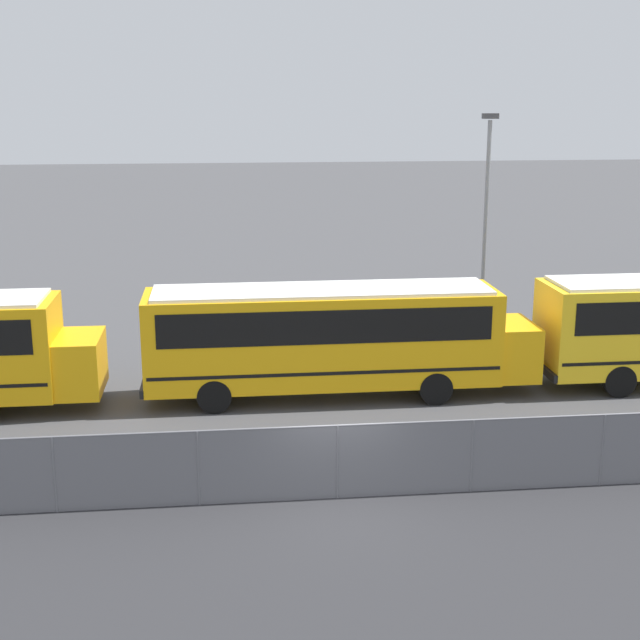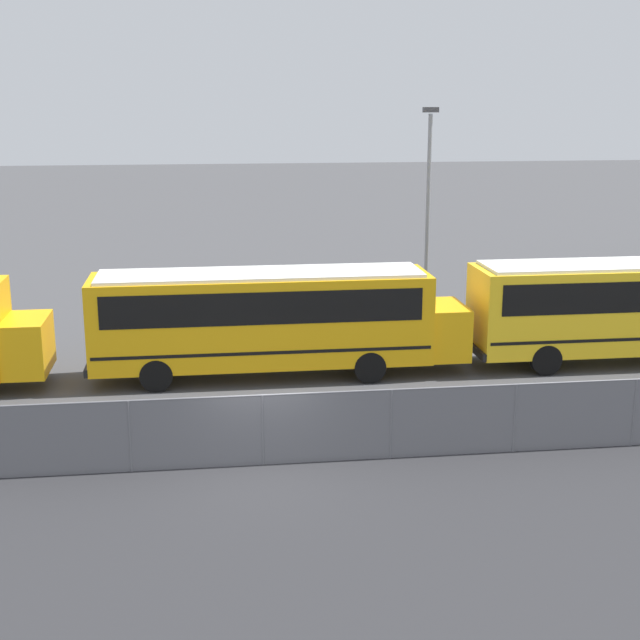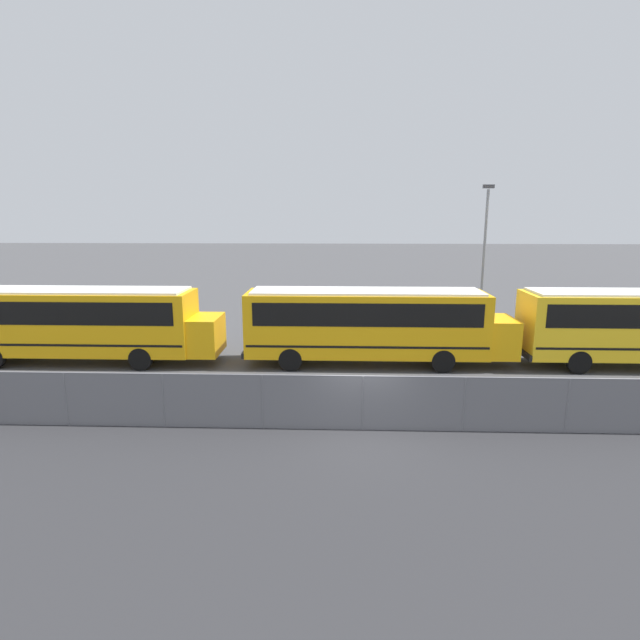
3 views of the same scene
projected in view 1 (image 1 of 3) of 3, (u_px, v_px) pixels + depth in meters
The scene contains 4 objects.
ground_plane at pixel (337, 498), 20.19m from camera, with size 200.00×200.00×0.00m, color #424244.
fence at pixel (337, 461), 19.97m from camera, with size 74.41×0.07×1.77m.
school_bus_2 at pixel (331, 333), 26.52m from camera, with size 11.80×2.47×3.34m.
light_pole at pixel (486, 213), 33.83m from camera, with size 0.60×0.24×8.18m.
Camera 1 is at (-2.43, -18.41, 8.92)m, focal length 50.00 mm.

